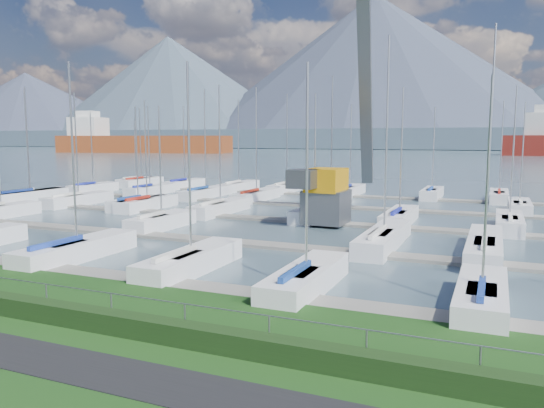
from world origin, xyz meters
The scene contains 10 objects.
path centered at (0.00, -3.00, 0.01)m, with size 160.00×2.00×0.04m, color black.
water centered at (0.00, 260.00, -0.40)m, with size 800.00×540.00×0.20m, color #455A65.
hedge centered at (0.00, -0.40, 0.35)m, with size 80.00×0.70×0.70m, color black.
fence centered at (0.00, 0.00, 1.20)m, with size 0.04×0.04×80.00m, color gray.
foothill centered at (0.00, 330.00, 6.00)m, with size 900.00×80.00×12.00m, color #495C6B.
mountains centered at (7.35, 404.62, 46.68)m, with size 1190.00×360.00×115.00m.
docks centered at (0.00, 26.00, -0.22)m, with size 90.00×41.60×0.25m.
crane centered at (-0.60, 26.57, 5.33)m, with size 5.32×13.26×22.35m.
cargo_ship_west centered at (-143.99, 188.80, 3.76)m, with size 81.96×33.53×21.50m.
sailboat_fleet centered at (-3.81, 29.09, 5.44)m, with size 76.08×50.14×13.44m.
Camera 1 is at (11.16, -14.27, 6.58)m, focal length 35.00 mm.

